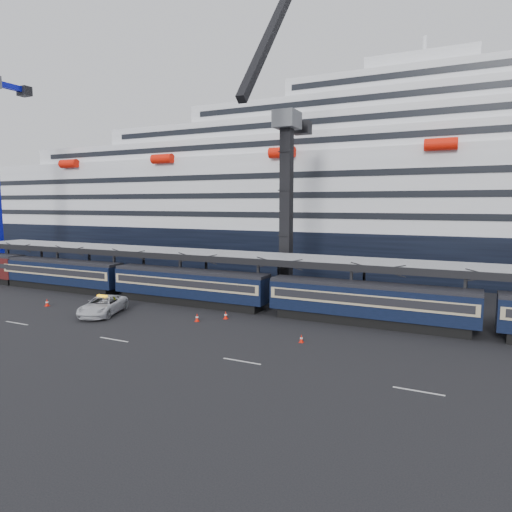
% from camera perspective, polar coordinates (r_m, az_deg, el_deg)
% --- Properties ---
extents(ground, '(260.00, 260.00, 0.00)m').
position_cam_1_polar(ground, '(33.87, 23.87, -13.38)').
color(ground, black).
rests_on(ground, ground).
extents(train, '(133.05, 3.00, 4.05)m').
position_cam_1_polar(train, '(43.23, 18.31, -5.83)').
color(train, black).
rests_on(train, ground).
extents(canopy, '(130.00, 6.25, 5.53)m').
position_cam_1_polar(canopy, '(46.34, 24.82, -1.46)').
color(canopy, gray).
rests_on(canopy, ground).
extents(cruise_ship, '(214.09, 28.84, 34.00)m').
position_cam_1_polar(cruise_ship, '(77.96, 24.77, 6.79)').
color(cruise_ship, black).
rests_on(cruise_ship, ground).
extents(crane_dark_near, '(4.50, 17.75, 35.08)m').
position_cam_1_polar(crane_dark_near, '(54.60, 3.65, 7.28)').
color(crane_dark_near, '#52555A').
rests_on(crane_dark_near, ground).
extents(pickup_truck, '(5.14, 7.32, 1.85)m').
position_cam_1_polar(pickup_truck, '(49.11, -18.62, -5.89)').
color(pickup_truck, silver).
rests_on(pickup_truck, ground).
extents(worker, '(0.63, 0.43, 1.67)m').
position_cam_1_polar(worker, '(50.00, -17.21, -5.73)').
color(worker, '#BFDD0B').
rests_on(worker, ground).
extents(traffic_cone_a, '(0.42, 0.42, 0.83)m').
position_cam_1_polar(traffic_cone_a, '(55.42, -24.66, -5.30)').
color(traffic_cone_a, '#FF1908').
rests_on(traffic_cone_a, ground).
extents(traffic_cone_b, '(0.38, 0.38, 0.77)m').
position_cam_1_polar(traffic_cone_b, '(45.09, -3.81, -7.37)').
color(traffic_cone_b, '#FF1908').
rests_on(traffic_cone_b, ground).
extents(traffic_cone_c, '(0.39, 0.39, 0.79)m').
position_cam_1_polar(traffic_cone_c, '(44.41, -7.38, -7.62)').
color(traffic_cone_c, '#FF1908').
rests_on(traffic_cone_c, ground).
extents(traffic_cone_d, '(0.34, 0.34, 0.67)m').
position_cam_1_polar(traffic_cone_d, '(37.82, 5.69, -10.22)').
color(traffic_cone_d, '#FF1908').
rests_on(traffic_cone_d, ground).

